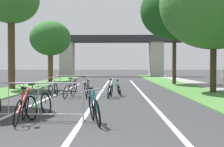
# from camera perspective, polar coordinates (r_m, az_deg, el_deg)

# --- Properties ---
(grass_verge_left) EXTENTS (2.67, 51.62, 0.05)m
(grass_verge_left) POSITION_cam_1_polar(r_m,az_deg,el_deg) (25.55, -13.67, -2.03)
(grass_verge_left) COLOR #477A38
(grass_verge_left) RESTS_ON ground
(grass_verge_right) EXTENTS (2.67, 51.62, 0.05)m
(grass_verge_right) POSITION_cam_1_polar(r_m,az_deg,el_deg) (25.12, 11.58, -2.07)
(grass_verge_right) COLOR #477A38
(grass_verge_right) RESTS_ON ground
(sidewalk_path_right) EXTENTS (1.74, 51.62, 0.08)m
(sidewalk_path_right) POSITION_cam_1_polar(r_m,az_deg,el_deg) (25.61, 16.44, -2.00)
(sidewalk_path_right) COLOR gray
(sidewalk_path_right) RESTS_ON ground
(lane_stripe_center) EXTENTS (0.14, 29.86, 0.01)m
(lane_stripe_center) POSITION_cam_1_polar(r_m,az_deg,el_deg) (18.56, -1.92, -3.28)
(lane_stripe_center) COLOR silver
(lane_stripe_center) RESTS_ON ground
(lane_stripe_right_lane) EXTENTS (0.14, 29.86, 0.01)m
(lane_stripe_right_lane) POSITION_cam_1_polar(r_m,az_deg,el_deg) (18.58, 5.23, -3.28)
(lane_stripe_right_lane) COLOR silver
(lane_stripe_right_lane) RESTS_ON ground
(lane_stripe_left_lane) EXTENTS (0.14, 29.86, 0.01)m
(lane_stripe_left_lane) POSITION_cam_1_polar(r_m,az_deg,el_deg) (18.82, -8.97, -3.23)
(lane_stripe_left_lane) COLOR silver
(lane_stripe_left_lane) RESTS_ON ground
(overpass_bridge) EXTENTS (21.19, 2.83, 6.11)m
(overpass_bridge) POSITION_cam_1_polar(r_m,az_deg,el_deg) (46.29, -0.09, 4.67)
(overpass_bridge) COLOR #2D2D30
(overpass_bridge) RESTS_ON ground
(tree_left_pine_far) EXTENTS (3.65, 3.65, 7.41)m
(tree_left_pine_far) POSITION_cam_1_polar(r_m,az_deg,el_deg) (21.60, -18.15, 12.68)
(tree_left_pine_far) COLOR #4C3823
(tree_left_pine_far) RESTS_ON ground
(tree_left_cypress_far) EXTENTS (3.96, 3.96, 5.92)m
(tree_left_cypress_far) POSITION_cam_1_polar(r_m,az_deg,el_deg) (30.62, -11.33, 6.35)
(tree_left_cypress_far) COLOR brown
(tree_left_cypress_far) RESTS_ON ground
(tree_right_pine_near) EXTENTS (6.00, 6.00, 7.54)m
(tree_right_pine_near) POSITION_cam_1_polar(r_m,az_deg,el_deg) (18.43, 18.29, 12.16)
(tree_right_pine_near) COLOR #3D2D1E
(tree_right_pine_near) RESTS_ON ground
(tree_right_oak_mid) EXTENTS (5.61, 5.61, 8.44)m
(tree_right_oak_mid) POSITION_cam_1_polar(r_m,az_deg,el_deg) (26.31, 11.48, 11.25)
(tree_right_oak_mid) COLOR #3D2D1E
(tree_right_oak_mid) RESTS_ON ground
(crowd_barrier_nearest) EXTENTS (2.55, 0.54, 1.05)m
(crowd_barrier_nearest) POSITION_cam_1_polar(r_m,az_deg,el_deg) (8.65, -13.48, -5.08)
(crowd_barrier_nearest) COLOR #ADADB2
(crowd_barrier_nearest) RESTS_ON ground
(crowd_barrier_second) EXTENTS (2.55, 0.53, 1.05)m
(crowd_barrier_second) POSITION_cam_1_polar(r_m,az_deg,el_deg) (15.22, -5.02, -2.32)
(crowd_barrier_second) COLOR #ADADB2
(crowd_barrier_second) RESTS_ON ground
(bicycle_teal_0) EXTENTS (0.54, 1.65, 0.84)m
(bicycle_teal_0) POSITION_cam_1_polar(r_m,az_deg,el_deg) (15.70, 1.24, -2.88)
(bicycle_teal_0) COLOR black
(bicycle_teal_0) RESTS_ON ground
(bicycle_yellow_1) EXTENTS (0.49, 1.62, 0.90)m
(bicycle_yellow_1) POSITION_cam_1_polar(r_m,az_deg,el_deg) (14.67, -4.59, -3.09)
(bicycle_yellow_1) COLOR black
(bicycle_yellow_1) RESTS_ON ground
(bicycle_green_2) EXTENTS (0.51, 1.64, 1.01)m
(bicycle_green_2) POSITION_cam_1_polar(r_m,az_deg,el_deg) (9.23, -13.39, -5.57)
(bicycle_green_2) COLOR black
(bicycle_green_2) RESTS_ON ground
(bicycle_blue_3) EXTENTS (0.45, 1.73, 1.00)m
(bicycle_blue_3) POSITION_cam_1_polar(r_m,az_deg,el_deg) (15.65, -4.66, -2.72)
(bicycle_blue_3) COLOR black
(bicycle_blue_3) RESTS_ON ground
(bicycle_white_4) EXTENTS (0.49, 1.58, 0.93)m
(bicycle_white_4) POSITION_cam_1_polar(r_m,az_deg,el_deg) (14.66, -0.30, -3.13)
(bicycle_white_4) COLOR black
(bicycle_white_4) RESTS_ON ground
(bicycle_red_6) EXTENTS (0.53, 1.70, 0.97)m
(bicycle_red_6) POSITION_cam_1_polar(r_m,az_deg,el_deg) (8.42, -16.31, -6.22)
(bicycle_red_6) COLOR black
(bicycle_red_6) RESTS_ON ground
(bicycle_silver_7) EXTENTS (0.53, 1.69, 1.00)m
(bicycle_silver_7) POSITION_cam_1_polar(r_m,az_deg,el_deg) (15.85, -10.80, -2.80)
(bicycle_silver_7) COLOR black
(bicycle_silver_7) RESTS_ON ground
(bicycle_black_8) EXTENTS (0.72, 1.72, 0.97)m
(bicycle_black_8) POSITION_cam_1_polar(r_m,az_deg,el_deg) (14.79, -7.71, -3.01)
(bicycle_black_8) COLOR black
(bicycle_black_8) RESTS_ON ground
(bicycle_teal_10) EXTENTS (0.53, 1.67, 0.96)m
(bicycle_teal_10) POSITION_cam_1_polar(r_m,az_deg,el_deg) (8.05, -3.34, -6.55)
(bicycle_teal_10) COLOR black
(bicycle_teal_10) RESTS_ON ground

